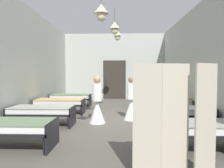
% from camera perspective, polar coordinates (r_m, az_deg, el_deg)
% --- Properties ---
extents(ground_plane, '(6.79, 12.52, 0.10)m').
position_cam_1_polar(ground_plane, '(7.26, -0.26, -9.97)').
color(ground_plane, '#59544C').
extents(room_shell, '(6.59, 12.12, 4.07)m').
position_cam_1_polar(room_shell, '(8.43, 0.07, 6.11)').
color(room_shell, '#B2B7AD').
rests_on(room_shell, ground).
extents(bed_left_row_0, '(1.90, 0.84, 0.57)m').
position_cam_1_polar(bed_left_row_0, '(4.94, -26.49, -10.52)').
color(bed_left_row_0, black).
rests_on(bed_left_row_0, ground).
extents(bed_right_row_0, '(1.90, 0.84, 0.57)m').
position_cam_1_polar(bed_right_row_0, '(4.72, 24.48, -11.09)').
color(bed_right_row_0, black).
rests_on(bed_right_row_0, ground).
extents(bed_left_row_1, '(1.90, 0.84, 0.57)m').
position_cam_1_polar(bed_left_row_1, '(6.64, -18.64, -7.02)').
color(bed_left_row_1, black).
rests_on(bed_left_row_1, ground).
extents(bed_right_row_1, '(1.90, 0.84, 0.57)m').
position_cam_1_polar(bed_right_row_1, '(6.48, 17.95, -7.25)').
color(bed_right_row_1, black).
rests_on(bed_right_row_1, ground).
extents(bed_left_row_2, '(1.90, 0.84, 0.57)m').
position_cam_1_polar(bed_left_row_2, '(8.42, -14.10, -4.91)').
color(bed_left_row_2, black).
rests_on(bed_left_row_2, ground).
extents(bed_right_row_2, '(1.90, 0.84, 0.57)m').
position_cam_1_polar(bed_right_row_2, '(8.30, 14.29, -5.03)').
color(bed_right_row_2, black).
rests_on(bed_right_row_2, ground).
extents(bed_left_row_3, '(1.90, 0.84, 0.57)m').
position_cam_1_polar(bed_left_row_3, '(10.25, -11.18, -3.53)').
color(bed_left_row_3, black).
rests_on(bed_left_row_3, ground).
extents(bed_right_row_3, '(1.90, 0.84, 0.57)m').
position_cam_1_polar(bed_right_row_3, '(10.15, 11.98, -3.60)').
color(bed_right_row_3, black).
rests_on(bed_right_row_3, ground).
extents(nurse_near_aisle, '(0.52, 0.52, 1.49)m').
position_cam_1_polar(nurse_near_aisle, '(7.09, 5.34, -5.53)').
color(nurse_near_aisle, white).
rests_on(nurse_near_aisle, ground).
extents(nurse_mid_aisle, '(0.52, 0.52, 1.49)m').
position_cam_1_polar(nurse_mid_aisle, '(6.62, -4.07, -6.12)').
color(nurse_mid_aisle, white).
rests_on(nurse_mid_aisle, ground).
extents(privacy_screen, '(1.24, 0.23, 1.70)m').
position_cam_1_polar(privacy_screen, '(3.22, 17.10, -9.89)').
color(privacy_screen, '#BCB29E').
rests_on(privacy_screen, ground).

